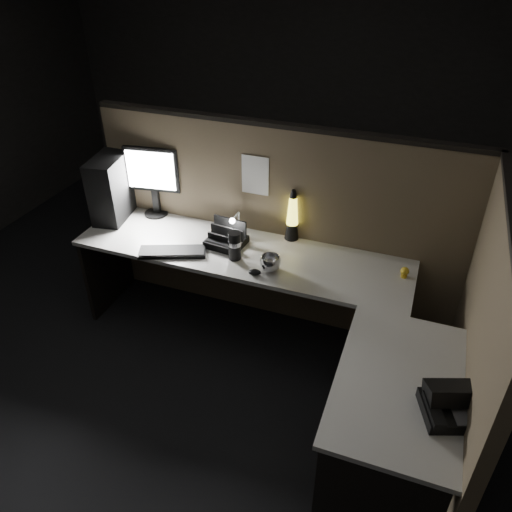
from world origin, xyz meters
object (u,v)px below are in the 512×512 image
(keyboard, at_px, (173,252))
(desk_phone, at_px, (452,403))
(monitor, at_px, (152,175))
(pc_tower, at_px, (113,186))
(lava_lamp, at_px, (292,219))

(keyboard, height_order, desk_phone, desk_phone)
(monitor, distance_m, desk_phone, 2.49)
(pc_tower, relative_size, keyboard, 1.05)
(keyboard, height_order, lava_lamp, lava_lamp)
(pc_tower, height_order, desk_phone, pc_tower)
(monitor, height_order, desk_phone, monitor)
(keyboard, distance_m, desk_phone, 1.95)
(lava_lamp, height_order, desk_phone, lava_lamp)
(keyboard, relative_size, lava_lamp, 1.20)
(pc_tower, relative_size, monitor, 0.89)
(pc_tower, relative_size, desk_phone, 1.48)
(pc_tower, bearing_deg, keyboard, -36.85)
(monitor, bearing_deg, keyboard, -58.78)
(pc_tower, bearing_deg, monitor, 13.87)
(lava_lamp, bearing_deg, keyboard, -146.15)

